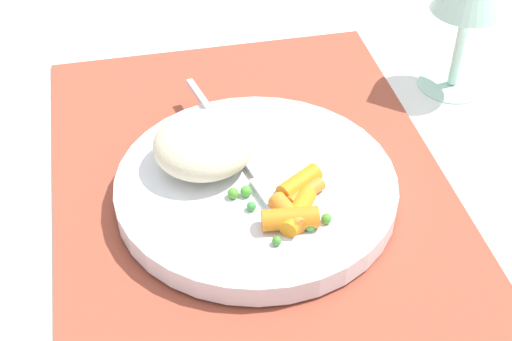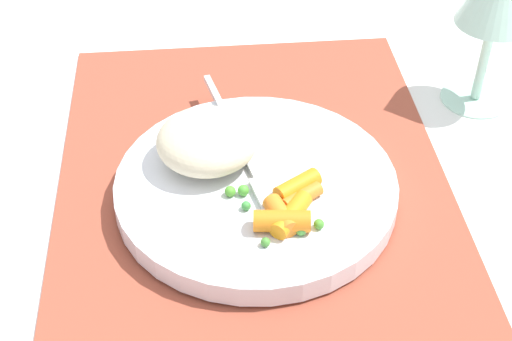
{
  "view_description": "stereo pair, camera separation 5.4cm",
  "coord_description": "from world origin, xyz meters",
  "px_view_note": "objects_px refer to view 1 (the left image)",
  "views": [
    {
      "loc": [
        0.46,
        -0.1,
        0.45
      ],
      "look_at": [
        0.0,
        0.0,
        0.04
      ],
      "focal_mm": 52.1,
      "sensor_mm": 36.0,
      "label": 1
    },
    {
      "loc": [
        0.47,
        -0.04,
        0.45
      ],
      "look_at": [
        0.0,
        0.0,
        0.04
      ],
      "focal_mm": 52.1,
      "sensor_mm": 36.0,
      "label": 2
    }
  ],
  "objects_px": {
    "plate": "(256,188)",
    "carrot_portion": "(295,205)",
    "rice_mound": "(204,145)",
    "fork": "(240,154)"
  },
  "relations": [
    {
      "from": "carrot_portion",
      "to": "plate",
      "type": "bearing_deg",
      "value": -153.86
    },
    {
      "from": "plate",
      "to": "rice_mound",
      "type": "distance_m",
      "value": 0.06
    },
    {
      "from": "fork",
      "to": "plate",
      "type": "bearing_deg",
      "value": 12.9
    },
    {
      "from": "rice_mound",
      "to": "carrot_portion",
      "type": "xyz_separation_m",
      "value": [
        0.07,
        0.06,
        -0.01
      ]
    },
    {
      "from": "rice_mound",
      "to": "carrot_portion",
      "type": "height_order",
      "value": "rice_mound"
    },
    {
      "from": "rice_mound",
      "to": "carrot_portion",
      "type": "distance_m",
      "value": 0.1
    },
    {
      "from": "plate",
      "to": "fork",
      "type": "height_order",
      "value": "fork"
    },
    {
      "from": "rice_mound",
      "to": "carrot_portion",
      "type": "relative_size",
      "value": 1.2
    },
    {
      "from": "plate",
      "to": "carrot_portion",
      "type": "height_order",
      "value": "carrot_portion"
    },
    {
      "from": "plate",
      "to": "carrot_portion",
      "type": "bearing_deg",
      "value": 26.14
    }
  ]
}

